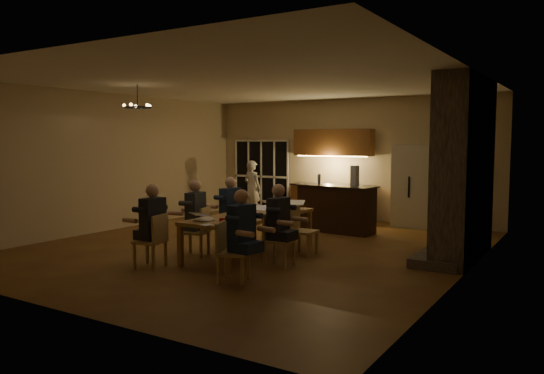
{
  "coord_description": "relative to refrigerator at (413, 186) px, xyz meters",
  "views": [
    {
      "loc": [
        5.74,
        -8.55,
        2.09
      ],
      "look_at": [
        0.25,
        0.3,
        1.18
      ],
      "focal_mm": 35.0,
      "sensor_mm": 36.0,
      "label": 1
    }
  ],
  "objects": [
    {
      "name": "chandelier",
      "position": [
        -3.98,
        -5.13,
        1.75
      ],
      "size": [
        0.55,
        0.55,
        0.03
      ],
      "primitive_type": "torus",
      "color": "black",
      "rests_on": "ceiling"
    },
    {
      "name": "plate_far",
      "position": [
        -1.13,
        -4.01,
        -0.24
      ],
      "size": [
        0.25,
        0.25,
        0.02
      ],
      "primitive_type": "cylinder",
      "color": "white",
      "rests_on": "dining_table"
    },
    {
      "name": "laptop_d",
      "position": [
        -1.36,
        -4.78,
        -0.14
      ],
      "size": [
        0.37,
        0.34,
        0.23
      ],
      "primitive_type": null,
      "rotation": [
        0.0,
        0.0,
        0.21
      ],
      "color": "silver",
      "rests_on": "dining_table"
    },
    {
      "name": "redcup_near",
      "position": [
        -1.23,
        -6.03,
        -0.19
      ],
      "size": [
        0.1,
        0.1,
        0.12
      ],
      "primitive_type": "cylinder",
      "color": "#B2110B",
      "rests_on": "dining_table"
    },
    {
      "name": "person_left_far",
      "position": [
        -2.43,
        -4.18,
        -0.31
      ],
      "size": [
        0.69,
        0.69,
        1.38
      ],
      "primitive_type": null,
      "rotation": [
        0.0,
        0.0,
        -1.74
      ],
      "color": "#1C2C48",
      "rests_on": "ground"
    },
    {
      "name": "laptop_b",
      "position": [
        -1.31,
        -5.51,
        -0.14
      ],
      "size": [
        0.42,
        0.41,
        0.23
      ],
      "primitive_type": null,
      "rotation": [
        0.0,
        0.0,
        0.6
      ],
      "color": "silver",
      "rests_on": "dining_table"
    },
    {
      "name": "chair_left_far",
      "position": [
        -2.4,
        -4.09,
        -0.55
      ],
      "size": [
        0.5,
        0.5,
        0.89
      ],
      "primitive_type": null,
      "rotation": [
        0.0,
        0.0,
        -1.43
      ],
      "color": "tan",
      "rests_on": "ground"
    },
    {
      "name": "person_left_near",
      "position": [
        -2.45,
        -6.33,
        -0.31
      ],
      "size": [
        0.61,
        0.61,
        1.38
      ],
      "primitive_type": null,
      "rotation": [
        0.0,
        0.0,
        -1.6
      ],
      "color": "#252730",
      "rests_on": "ground"
    },
    {
      "name": "bar_bottle",
      "position": [
        -1.75,
        -1.6,
        0.2
      ],
      "size": [
        0.07,
        0.07,
        0.24
      ],
      "primitive_type": "cylinder",
      "color": "#99999E",
      "rests_on": "bar_island"
    },
    {
      "name": "plate_near",
      "position": [
        -1.16,
        -5.29,
        -0.24
      ],
      "size": [
        0.23,
        0.23,
        0.02
      ],
      "primitive_type": "cylinder",
      "color": "white",
      "rests_on": "dining_table"
    },
    {
      "name": "chair_right_near",
      "position": [
        -0.73,
        -6.42,
        -0.55
      ],
      "size": [
        0.56,
        0.56,
        0.89
      ],
      "primitive_type": null,
      "rotation": [
        0.0,
        0.0,
        1.91
      ],
      "color": "tan",
      "rests_on": "ground"
    },
    {
      "name": "fireplace",
      "position": [
        1.8,
        -2.95,
        0.6
      ],
      "size": [
        0.58,
        2.5,
        3.2
      ],
      "primitive_type": "cube",
      "color": "#6A6153",
      "rests_on": "ground"
    },
    {
      "name": "chair_left_mid",
      "position": [
        -2.39,
        -5.32,
        -0.55
      ],
      "size": [
        0.55,
        0.55,
        0.89
      ],
      "primitive_type": null,
      "rotation": [
        0.0,
        0.0,
        -1.27
      ],
      "color": "tan",
      "rests_on": "ground"
    },
    {
      "name": "mug_back",
      "position": [
        -1.89,
        -4.01,
        -0.2
      ],
      "size": [
        0.08,
        0.08,
        0.1
      ],
      "primitive_type": "cylinder",
      "color": "white",
      "rests_on": "dining_table"
    },
    {
      "name": "chair_right_far",
      "position": [
        -0.74,
        -4.21,
        -0.55
      ],
      "size": [
        0.46,
        0.46,
        0.89
      ],
      "primitive_type": null,
      "rotation": [
        0.0,
        0.0,
        1.61
      ],
      "color": "tan",
      "rests_on": "ground"
    },
    {
      "name": "can_cola",
      "position": [
        -1.66,
        -3.41,
        -0.19
      ],
      "size": [
        0.07,
        0.07,
        0.12
      ],
      "primitive_type": "cylinder",
      "color": "#3F0F0C",
      "rests_on": "dining_table"
    },
    {
      "name": "mug_mid",
      "position": [
        -1.5,
        -4.14,
        -0.2
      ],
      "size": [
        0.09,
        0.09,
        0.1
      ],
      "primitive_type": "cylinder",
      "color": "white",
      "rests_on": "dining_table"
    },
    {
      "name": "standing_person",
      "position": [
        -4.22,
        -0.73,
        -0.22
      ],
      "size": [
        0.62,
        0.47,
        1.56
      ],
      "primitive_type": "imported",
      "rotation": [
        0.0,
        0.0,
        2.97
      ],
      "color": "silver",
      "rests_on": "ground"
    },
    {
      "name": "can_right",
      "position": [
        -1.21,
        -4.45,
        -0.19
      ],
      "size": [
        0.07,
        0.07,
        0.12
      ],
      "primitive_type": "cylinder",
      "color": "#B2B2B7",
      "rests_on": "dining_table"
    },
    {
      "name": "notepad",
      "position": [
        -1.45,
        -6.14,
        -0.24
      ],
      "size": [
        0.16,
        0.21,
        0.01
      ],
      "primitive_type": "cube",
      "rotation": [
        0.0,
        0.0,
        -0.11
      ],
      "color": "white",
      "rests_on": "dining_table"
    },
    {
      "name": "laptop_c",
      "position": [
        -1.77,
        -4.62,
        -0.14
      ],
      "size": [
        0.38,
        0.35,
        0.23
      ],
      "primitive_type": null,
      "rotation": [
        0.0,
        0.0,
        3.38
      ],
      "color": "silver",
      "rests_on": "dining_table"
    },
    {
      "name": "person_right_mid",
      "position": [
        -0.69,
        -5.2,
        -0.31
      ],
      "size": [
        0.6,
        0.6,
        1.38
      ],
      "primitive_type": null,
      "rotation": [
        0.0,
        0.0,
        1.58
      ],
      "color": "#252730",
      "rests_on": "ground"
    },
    {
      "name": "dining_table",
      "position": [
        -1.55,
        -4.74,
        -0.62
      ],
      "size": [
        1.1,
        2.86,
        0.75
      ],
      "primitive_type": "cube",
      "color": "#AD7945",
      "rests_on": "ground"
    },
    {
      "name": "mug_front",
      "position": [
        -1.65,
        -5.18,
        -0.2
      ],
      "size": [
        0.07,
        0.07,
        0.1
      ],
      "primitive_type": "cylinder",
      "color": "white",
      "rests_on": "dining_table"
    },
    {
      "name": "refrigerator",
      "position": [
        0.0,
        0.0,
        0.0
      ],
      "size": [
        0.9,
        0.68,
        2.0
      ],
      "primitive_type": "cube",
      "color": "beige",
      "rests_on": "ground"
    },
    {
      "name": "can_silver",
      "position": [
        -1.5,
        -5.41,
        -0.19
      ],
      "size": [
        0.07,
        0.07,
        0.12
      ],
      "primitive_type": "cylinder",
      "color": "#B2B2B7",
      "rests_on": "dining_table"
    },
    {
      "name": "laptop_a",
      "position": [
        -1.81,
        -5.78,
        -0.14
      ],
      "size": [
        0.34,
        0.3,
        0.23
      ],
      "primitive_type": null,
      "rotation": [
        0.0,
        0.0,
        3.21
      ],
      "color": "silver",
      "rests_on": "dining_table"
    },
    {
      "name": "plate_left",
      "position": [
        -1.87,
        -5.62,
        -0.24
      ],
      "size": [
        0.25,
        0.25,
        0.02
      ],
      "primitive_type": "cylinder",
      "color": "white",
      "rests_on": "dining_table"
    },
    {
      "name": "redcup_mid",
      "position": [
        -2.02,
        -4.31,
        -0.19
      ],
      "size": [
        0.08,
        0.08,
        0.12
      ],
      "primitive_type": "cylinder",
      "color": "#B2110B",
      "rests_on": "dining_table"
    },
    {
      "name": "floor",
      "position": [
        -1.9,
        -4.15,
        -1.0
      ],
      "size": [
        9.0,
        9.0,
        0.0
      ],
      "primitive_type": "plane",
      "color": "brown",
      "rests_on": "ground"
    },
    {
      "name": "person_right_near",
      "position": [
        -0.65,
        -6.32,
        -0.31
      ],
      "size": [
        0.67,
        0.67,
        1.38
      ],
      "primitive_type": null,
      "rotation": [
        0.0,
        0.0,
        1.46
      ],
      "color": "#1C2C48",
      "rests_on": "ground"
    },
    {
      "name": "chair_right_mid",
      "position": [
        -0.65,
        -5.23,
        -0.55
      ],
      "size": [
        0.48,
        0.48,
        0.89
      ],
      "primitive_type": null,
      "rotation": [
        0.0,
        0.0,
        1.66
      ],
      "color": "tan",
      "rests_on": "ground"
    },
    {
      "name": "french_doors",
      "position": [
        -4.6,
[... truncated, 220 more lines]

